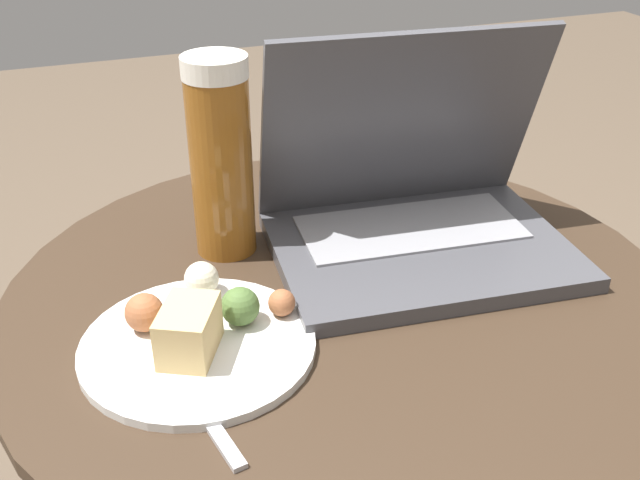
{
  "coord_description": "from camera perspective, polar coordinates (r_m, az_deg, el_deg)",
  "views": [
    {
      "loc": [
        -0.25,
        -0.61,
        1.0
      ],
      "look_at": [
        -0.03,
        -0.01,
        0.63
      ],
      "focal_mm": 42.0,
      "sensor_mm": 36.0,
      "label": 1
    }
  ],
  "objects": [
    {
      "name": "snack_plate",
      "position": [
        0.71,
        -9.26,
        -6.95
      ],
      "size": [
        0.22,
        0.22,
        0.06
      ],
      "color": "silver",
      "rests_on": "table"
    },
    {
      "name": "table",
      "position": [
        0.88,
        1.59,
        -11.58
      ],
      "size": [
        0.71,
        0.71,
        0.56
      ],
      "color": "#515156",
      "rests_on": "ground_plane"
    },
    {
      "name": "beer_glass",
      "position": [
        0.82,
        -7.57,
        6.22
      ],
      "size": [
        0.07,
        0.07,
        0.22
      ],
      "color": "brown",
      "rests_on": "table"
    },
    {
      "name": "fork",
      "position": [
        0.67,
        -10.02,
        -11.13
      ],
      "size": [
        0.05,
        0.18,
        0.0
      ],
      "color": "#B2B2B7",
      "rests_on": "table"
    },
    {
      "name": "laptop",
      "position": [
        0.86,
        7.19,
        2.56
      ],
      "size": [
        0.35,
        0.27,
        0.25
      ],
      "color": "#47474C",
      "rests_on": "table"
    }
  ]
}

